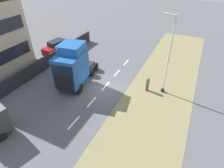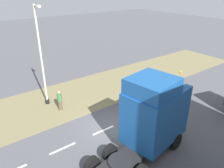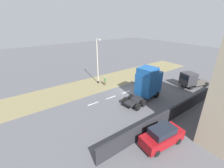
% 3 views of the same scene
% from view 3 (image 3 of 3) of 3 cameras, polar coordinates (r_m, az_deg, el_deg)
% --- Properties ---
extents(ground_plane, '(120.00, 120.00, 0.00)m').
position_cam_3_polar(ground_plane, '(26.06, 6.51, -2.68)').
color(ground_plane, '#515156').
rests_on(ground_plane, ground).
extents(grass_verge, '(7.00, 44.00, 0.01)m').
position_cam_3_polar(grass_verge, '(30.31, -1.13, 1.35)').
color(grass_verge, olive).
rests_on(grass_verge, ground).
extents(lane_markings, '(0.16, 14.60, 0.00)m').
position_cam_3_polar(lane_markings, '(25.63, 5.35, -3.09)').
color(lane_markings, white).
rests_on(lane_markings, ground).
extents(boundary_wall, '(0.25, 24.00, 1.73)m').
position_cam_3_polar(boundary_wall, '(20.86, 23.69, -9.15)').
color(boundary_wall, '#232328').
rests_on(boundary_wall, ground).
extents(lorry_cab, '(3.61, 7.25, 5.13)m').
position_cam_3_polar(lorry_cab, '(23.42, 13.45, 0.41)').
color(lorry_cab, black).
rests_on(lorry_cab, ground).
extents(flatbed_truck, '(3.73, 6.50, 2.76)m').
position_cam_3_polar(flatbed_truck, '(30.34, 27.61, 1.52)').
color(flatbed_truck, '#333338').
rests_on(flatbed_truck, ground).
extents(parked_car, '(2.29, 4.66, 2.02)m').
position_cam_3_polar(parked_car, '(16.14, 18.50, -18.31)').
color(parked_car, maroon).
rests_on(parked_car, ground).
extents(lamp_post, '(1.29, 0.35, 8.34)m').
position_cam_3_polar(lamp_post, '(27.92, -5.45, 7.63)').
color(lamp_post, black).
rests_on(lamp_post, ground).
extents(pedestrian, '(0.39, 0.39, 1.71)m').
position_cam_3_polar(pedestrian, '(27.87, -2.67, 1.14)').
color(pedestrian, brown).
rests_on(pedestrian, ground).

